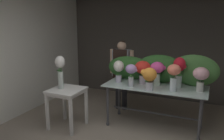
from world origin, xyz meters
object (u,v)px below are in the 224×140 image
Objects in this scene: side_table_white at (67,95)px; vase_fuchsia_dahlias at (157,70)px; vase_crimson_ranunculus at (179,69)px; vase_ivory_tulips at (119,69)px; vase_scarlet_freesia at (143,69)px; vase_coral_roses at (174,74)px; vase_lilac_stock at (131,72)px; display_table_glass at (155,93)px; florist at (121,68)px; vase_blush_snapdragons at (201,76)px; vase_sunset_carnations at (149,77)px; vase_white_roses_tall at (60,69)px.

side_table_white is 1.78m from vase_fuchsia_dahlias.
vase_crimson_ranunculus is 0.40m from vase_fuchsia_dahlias.
vase_ivory_tulips is at bearing -174.04° from vase_fuchsia_dahlias.
vase_scarlet_freesia is 0.94× the size of vase_coral_roses.
vase_lilac_stock is (-0.15, -0.26, -0.01)m from vase_scarlet_freesia.
display_table_glass is 1.15m from florist.
vase_lilac_stock is (0.52, -0.84, 0.14)m from florist.
vase_lilac_stock is 0.51m from vase_fuchsia_dahlias.
vase_fuchsia_dahlias reaches higher than vase_blush_snapdragons.
vase_lilac_stock is at bearing 165.78° from vase_sunset_carnations.
vase_fuchsia_dahlias reaches higher than vase_ivory_tulips.
display_table_glass is 0.43m from vase_fuchsia_dahlias.
vase_crimson_ranunculus reaches higher than vase_coral_roses.
vase_crimson_ranunculus reaches higher than vase_sunset_carnations.
vase_white_roses_tall is (-2.02, -0.48, 0.01)m from vase_coral_roses.
vase_ivory_tulips reaches higher than vase_blush_snapdragons.
vase_fuchsia_dahlias is at bearing 25.13° from side_table_white.
florist is 1.50m from vase_white_roses_tall.
vase_ivory_tulips is at bearing -179.72° from vase_blush_snapdragons.
vase_white_roses_tall is at bearing -157.72° from display_table_glass.
vase_ivory_tulips is (0.80, 0.65, 0.45)m from side_table_white.
display_table_glass is at bearing -33.87° from florist.
side_table_white is 2.46m from vase_blush_snapdragons.
florist is 2.84× the size of vase_crimson_ranunculus.
vase_lilac_stock is 0.77m from vase_coral_roses.
vase_ivory_tulips is 0.91× the size of vase_coral_roses.
vase_fuchsia_dahlias is (-0.39, -0.02, -0.05)m from vase_crimson_ranunculus.
vase_scarlet_freesia is 1.00× the size of vase_fuchsia_dahlias.
florist is 1.54m from vase_coral_roses.
vase_white_roses_tall is (-1.39, -0.72, 0.02)m from vase_scarlet_freesia.
vase_ivory_tulips is at bearing 157.72° from vase_sunset_carnations.
vase_ivory_tulips is at bearing 171.05° from vase_coral_roses.
side_table_white is (-1.53, -0.68, -0.04)m from display_table_glass.
vase_ivory_tulips is at bearing -73.29° from florist.
side_table_white is 1.77× the size of vase_ivory_tulips.
vase_ivory_tulips is 1.16m from vase_crimson_ranunculus.
vase_coral_roses is 0.76× the size of vase_white_roses_tall.
vase_scarlet_freesia is 1.07× the size of vase_lilac_stock.
display_table_glass is 4.20× the size of vase_fuchsia_dahlias.
vase_ivory_tulips is 1.11m from vase_coral_roses.
florist is 3.91× the size of vase_sunset_carnations.
vase_crimson_ranunculus reaches higher than vase_ivory_tulips.
vase_blush_snapdragons is (1.20, 0.20, -0.00)m from vase_lilac_stock.
vase_fuchsia_dahlias is (0.75, 0.08, 0.03)m from vase_ivory_tulips.
vase_white_roses_tall reaches higher than vase_blush_snapdragons.
vase_scarlet_freesia is (1.27, 0.72, 0.47)m from side_table_white.
vase_white_roses_tall is (-0.92, -0.65, 0.05)m from vase_ivory_tulips.
side_table_white is at bearing -157.88° from vase_lilac_stock.
vase_fuchsia_dahlias is 1.05× the size of vase_blush_snapdragons.
display_table_glass is 0.62m from vase_lilac_stock.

